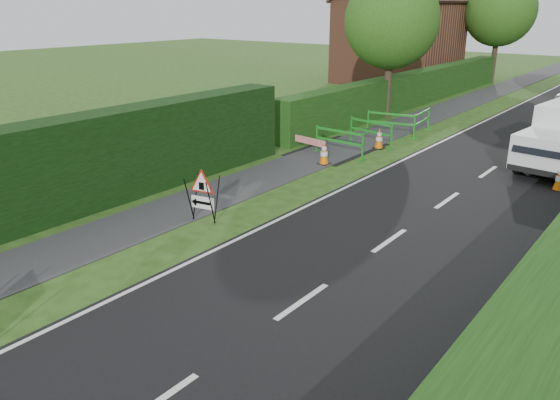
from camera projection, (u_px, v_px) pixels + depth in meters
The scene contains 16 objects.
ground at pixel (170, 283), 10.79m from camera, with size 120.00×120.00×0.00m, color #254513.
footpath at pixel (518, 83), 38.57m from camera, with size 2.00×90.00×0.02m, color #2D2D30.
hedge_west_near at pixel (36, 224), 13.67m from camera, with size 1.10×18.00×2.50m, color black.
hedge_west_far at pixel (413, 105), 30.05m from camera, with size 1.00×24.00×1.80m, color #14380F.
house_west at pixel (399, 40), 37.90m from camera, with size 7.50×7.40×7.88m.
tree_nw at pixel (392, 21), 25.33m from camera, with size 4.40×4.40×6.70m.
tree_fw at pixel (500, 11), 37.12m from camera, with size 4.80×4.80×7.24m.
triangle_sign at pixel (201, 192), 13.55m from camera, with size 0.95×0.95×1.17m.
traffic_cone_0 at pixel (560, 178), 16.02m from camera, with size 0.38×0.38×0.79m.
traffic_cone_3 at pixel (324, 153), 18.69m from camera, with size 0.38×0.38×0.79m.
traffic_cone_4 at pixel (379, 138), 20.77m from camera, with size 0.38×0.38×0.79m.
ped_barrier_0 at pixel (339, 139), 19.63m from camera, with size 2.07×0.44×1.00m.
ped_barrier_1 at pixel (371, 130), 21.16m from camera, with size 2.09×0.73×1.00m.
ped_barrier_2 at pixel (391, 121), 22.70m from camera, with size 2.09×0.66×1.00m.
ped_barrier_3 at pixel (422, 119), 23.01m from camera, with size 0.59×2.09×1.00m.
redwhite_plank at pixel (310, 153), 20.27m from camera, with size 1.50×0.04×0.25m, color red.
Camera 1 is at (7.60, -6.26, 5.19)m, focal length 35.00 mm.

